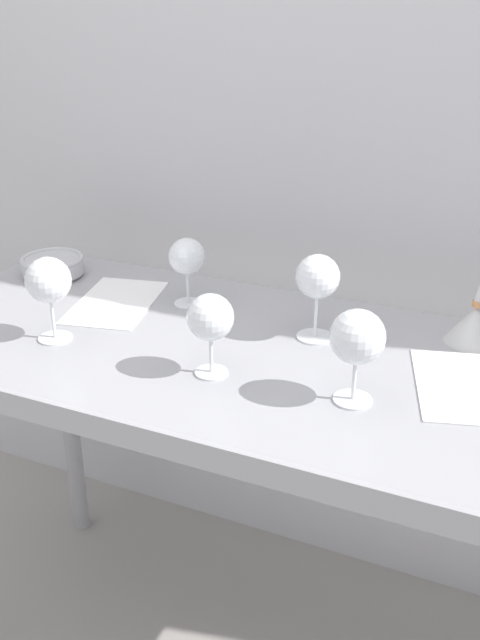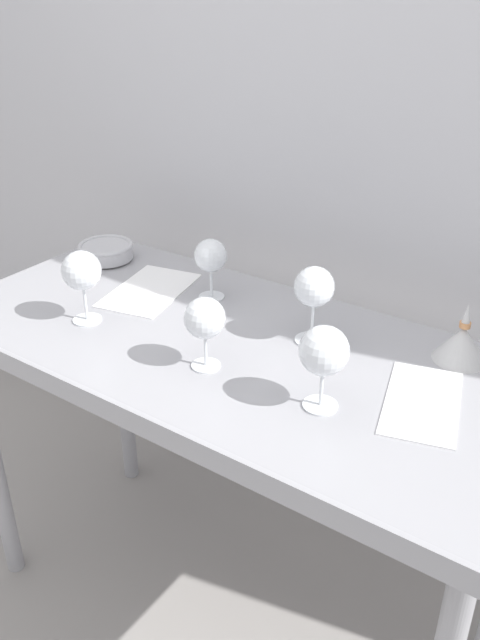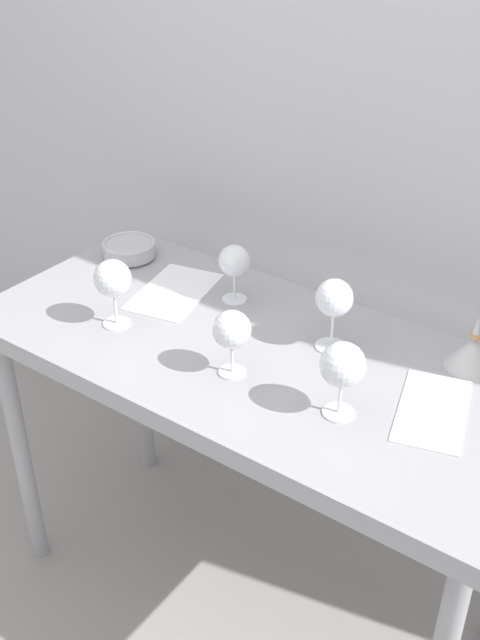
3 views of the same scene
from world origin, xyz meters
The scene contains 12 objects.
ground_plane centered at (0.00, 0.00, 0.00)m, with size 6.00×6.00×0.00m, color gray.
back_wall centered at (0.00, 0.49, 1.30)m, with size 3.80×0.04×2.60m, color silver.
steel_counter centered at (0.00, -0.01, 0.79)m, with size 1.40×0.65×0.90m.
wine_glass_far_right centered at (0.15, 0.10, 1.03)m, with size 0.09×0.09×0.18m.
wine_glass_far_left centered at (-0.17, 0.15, 1.01)m, with size 0.08×0.08×0.16m.
wine_glass_near_right centered at (0.29, -0.11, 1.02)m, with size 0.10×0.10×0.17m.
wine_glass_near_left centered at (-0.34, -0.12, 1.03)m, with size 0.09×0.09×0.18m.
wine_glass_near_center centered at (0.02, -0.12, 1.01)m, with size 0.09×0.09×0.16m.
tasting_sheet_upper centered at (0.45, 0.02, 0.90)m, with size 0.14×0.26×0.00m, color white.
tasting_sheet_lower centered at (-0.32, 0.09, 0.90)m, with size 0.17×0.28×0.00m, color white.
tasting_bowl centered at (-0.56, 0.17, 0.93)m, with size 0.16×0.16×0.05m.
decanter_funnel centered at (0.45, 0.22, 0.94)m, with size 0.12×0.12×0.14m.
Camera 2 is at (0.77, -1.07, 1.66)m, focal length 37.54 mm.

